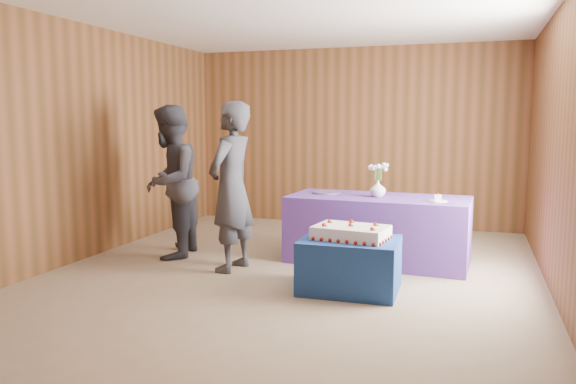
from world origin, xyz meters
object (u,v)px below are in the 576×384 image
at_px(serving_table, 378,229).
at_px(sheet_cake, 351,232).
at_px(vase, 378,189).
at_px(guest_right, 170,182).
at_px(cake_table, 350,265).
at_px(guest_left, 231,187).

distance_m(serving_table, sheet_cake, 1.19).
bearing_deg(vase, guest_right, -167.77).
relative_size(cake_table, guest_left, 0.50).
distance_m(guest_left, guest_right, 0.97).
bearing_deg(cake_table, guest_right, 162.64).
bearing_deg(guest_right, vase, 90.79).
xyz_separation_m(serving_table, guest_right, (-2.35, -0.53, 0.52)).
bearing_deg(guest_right, guest_left, 59.72).
distance_m(vase, guest_right, 2.40).
bearing_deg(cake_table, serving_table, 85.43).
relative_size(serving_table, guest_left, 1.11).
xyz_separation_m(serving_table, guest_left, (-1.43, -0.85, 0.53)).
distance_m(sheet_cake, guest_left, 1.45).
relative_size(serving_table, vase, 10.73).
xyz_separation_m(vase, guest_right, (-2.35, -0.51, 0.05)).
relative_size(serving_table, guest_right, 1.12).
bearing_deg(vase, serving_table, 76.35).
relative_size(cake_table, serving_table, 0.45).
relative_size(cake_table, vase, 4.83).
relative_size(vase, guest_left, 0.10).
bearing_deg(vase, sheet_cake, -92.83).
distance_m(serving_table, vase, 0.47).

